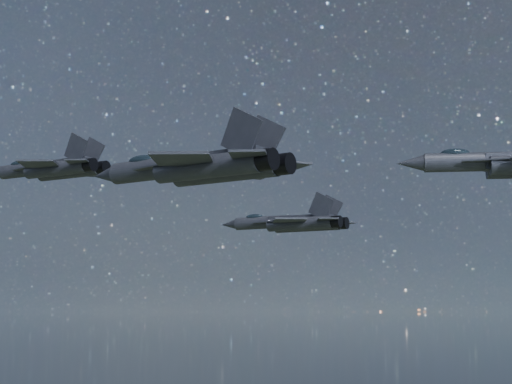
% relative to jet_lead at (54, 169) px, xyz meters
% --- Properties ---
extents(jet_lead, '(16.07, 11.24, 4.05)m').
position_rel_jet_lead_xyz_m(jet_lead, '(0.00, 0.00, 0.00)').
color(jet_lead, '#2B2D36').
extents(jet_left, '(17.87, 12.59, 4.52)m').
position_rel_jet_lead_xyz_m(jet_left, '(13.72, 29.51, -3.20)').
color(jet_left, '#2B2D36').
extents(jet_right, '(20.13, 13.90, 5.05)m').
position_rel_jet_lead_xyz_m(jet_right, '(21.99, -10.19, -2.94)').
color(jet_right, '#2B2D36').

